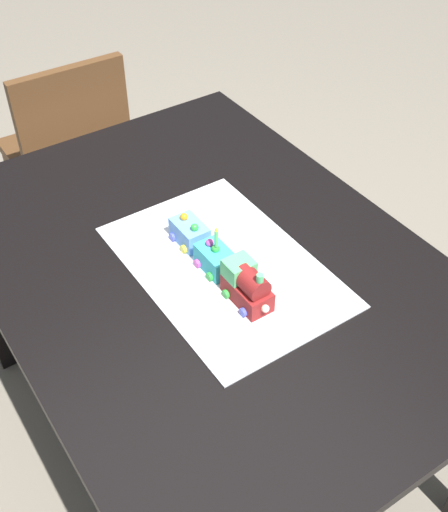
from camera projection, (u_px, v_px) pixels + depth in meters
name	position (u px, v px, depth m)	size (l,w,h in m)	color
ground_plane	(211.00, 428.00, 2.08)	(8.00, 8.00, 0.00)	gray
dining_table	(208.00, 291.00, 1.66)	(1.40, 1.00, 0.74)	black
chair	(70.00, 153.00, 2.42)	(0.40, 0.40, 0.86)	brown
cake_board	(224.00, 266.00, 1.57)	(0.60, 0.40, 0.00)	silver
cake_locomotive	(247.00, 285.00, 1.45)	(0.14, 0.08, 0.12)	maroon
cake_car_flatbed_turquoise	(216.00, 259.00, 1.54)	(0.10, 0.08, 0.07)	#38B7C6
cake_car_gondola_sky_blue	(190.00, 232.00, 1.61)	(0.10, 0.08, 0.07)	#669EEA
birthday_candle	(216.00, 237.00, 1.49)	(0.01, 0.01, 0.06)	#66D872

